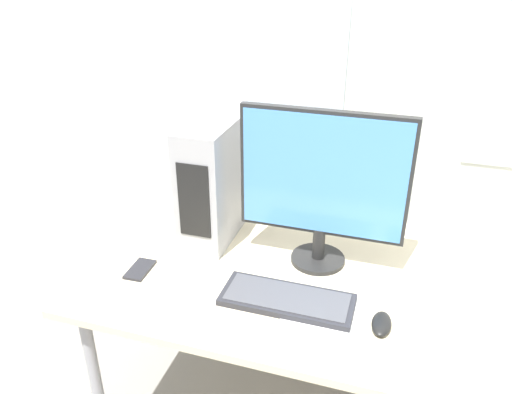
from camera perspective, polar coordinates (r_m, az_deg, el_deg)
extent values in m
cube|color=silver|center=(2.02, 17.29, 14.25)|extent=(8.00, 0.06, 2.70)
cube|color=beige|center=(1.72, 13.82, -9.89)|extent=(1.93, 0.91, 0.03)
cylinder|color=#99999E|center=(1.94, -17.65, -20.33)|extent=(0.04, 0.04, 0.73)
cylinder|color=#99999E|center=(2.42, -7.76, -8.40)|extent=(0.04, 0.04, 0.73)
cube|color=#9E9EA3|center=(1.87, -4.27, 2.54)|extent=(0.16, 0.45, 0.45)
cube|color=black|center=(1.69, -7.12, -0.49)|extent=(0.11, 0.00, 0.27)
cylinder|color=black|center=(1.78, 7.06, -7.03)|extent=(0.19, 0.19, 0.02)
cylinder|color=black|center=(1.74, 7.18, -5.23)|extent=(0.04, 0.04, 0.12)
cube|color=black|center=(1.62, 7.69, 2.59)|extent=(0.55, 0.03, 0.43)
cube|color=#4C8CD8|center=(1.60, 7.59, 2.37)|extent=(0.53, 0.00, 0.40)
cube|color=#28282D|center=(1.58, 3.58, -11.64)|extent=(0.41, 0.16, 0.02)
cube|color=#47474C|center=(1.57, 3.59, -11.31)|extent=(0.38, 0.14, 0.00)
ellipsoid|color=black|center=(1.53, 14.15, -13.86)|extent=(0.06, 0.11, 0.03)
cube|color=#232328|center=(1.76, -13.12, -8.07)|extent=(0.07, 0.12, 0.01)
cube|color=white|center=(1.53, 7.00, -13.83)|extent=(0.22, 0.30, 0.00)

